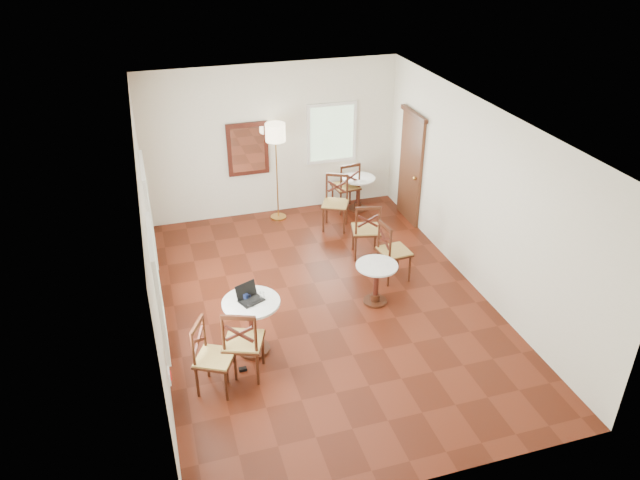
# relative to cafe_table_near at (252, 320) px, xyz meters

# --- Properties ---
(ground) EXTENTS (7.00, 7.00, 0.00)m
(ground) POSITION_rel_cafe_table_near_xyz_m (1.30, 0.78, -0.52)
(ground) COLOR #541C0E
(ground) RESTS_ON ground
(room_shell) EXTENTS (5.02, 7.02, 3.01)m
(room_shell) POSITION_rel_cafe_table_near_xyz_m (1.24, 1.05, 1.37)
(room_shell) COLOR white
(room_shell) RESTS_ON ground
(cafe_table_near) EXTENTS (0.79, 0.79, 0.84)m
(cafe_table_near) POSITION_rel_cafe_table_near_xyz_m (0.00, 0.00, 0.00)
(cafe_table_near) COLOR #3F1D0F
(cafe_table_near) RESTS_ON ground
(cafe_table_mid) EXTENTS (0.65, 0.65, 0.69)m
(cafe_table_mid) POSITION_rel_cafe_table_near_xyz_m (2.07, 0.61, -0.09)
(cafe_table_mid) COLOR #3F1D0F
(cafe_table_mid) RESTS_ON ground
(cafe_table_back) EXTENTS (0.67, 0.67, 0.71)m
(cafe_table_back) POSITION_rel_cafe_table_near_xyz_m (2.95, 3.84, -0.08)
(cafe_table_back) COLOR #3F1D0F
(cafe_table_back) RESTS_ON ground
(chair_near_a) EXTENTS (0.65, 0.65, 1.09)m
(chair_near_a) POSITION_rel_cafe_table_near_xyz_m (-0.21, -0.46, 0.03)
(chair_near_a) COLOR #3F1D0F
(chair_near_a) RESTS_ON ground
(chair_near_b) EXTENTS (0.63, 0.63, 1.02)m
(chair_near_b) POSITION_rel_cafe_table_near_xyz_m (-0.63, -0.60, -0.01)
(chair_near_b) COLOR #3F1D0F
(chair_near_b) RESTS_ON ground
(chair_mid_a) EXTENTS (0.59, 0.59, 1.06)m
(chair_mid_a) POSITION_rel_cafe_table_near_xyz_m (2.43, 2.01, 0.01)
(chair_mid_a) COLOR #3F1D0F
(chair_mid_a) RESTS_ON ground
(chair_mid_b) EXTENTS (0.53, 0.53, 1.05)m
(chair_mid_b) POSITION_rel_cafe_table_near_xyz_m (2.59, 1.19, 0.00)
(chair_mid_b) COLOR #3F1D0F
(chair_mid_b) RESTS_ON ground
(chair_back_a) EXTENTS (0.54, 0.54, 1.06)m
(chair_back_a) POSITION_rel_cafe_table_near_xyz_m (2.70, 3.88, 0.01)
(chair_back_a) COLOR #3F1D0F
(chair_back_a) RESTS_ON ground
(chair_back_b) EXTENTS (0.65, 0.65, 1.06)m
(chair_back_b) POSITION_rel_cafe_table_near_xyz_m (2.25, 3.21, 0.01)
(chair_back_b) COLOR #3F1D0F
(chair_back_b) RESTS_ON ground
(floor_lamp) EXTENTS (0.38, 0.38, 1.96)m
(floor_lamp) POSITION_rel_cafe_table_near_xyz_m (1.29, 3.93, 1.14)
(floor_lamp) COLOR #BF8C3F
(floor_lamp) RESTS_ON ground
(laptop) EXTENTS (0.39, 0.37, 0.22)m
(laptop) POSITION_rel_cafe_table_near_xyz_m (-0.01, 0.05, 0.37)
(laptop) COLOR black
(laptop) RESTS_ON cafe_table_near
(mouse) EXTENTS (0.12, 0.10, 0.04)m
(mouse) POSITION_rel_cafe_table_near_xyz_m (-0.02, -0.11, 0.34)
(mouse) COLOR black
(mouse) RESTS_ON cafe_table_near
(navy_mug) EXTENTS (0.10, 0.07, 0.08)m
(navy_mug) POSITION_rel_cafe_table_near_xyz_m (-0.05, 0.07, 0.36)
(navy_mug) COLOR #0F1633
(navy_mug) RESTS_ON cafe_table_near
(water_glass) EXTENTS (0.07, 0.07, 0.11)m
(water_glass) POSITION_rel_cafe_table_near_xyz_m (0.16, 0.00, 0.38)
(water_glass) COLOR white
(water_glass) RESTS_ON cafe_table_near
(power_adapter) EXTENTS (0.10, 0.06, 0.04)m
(power_adapter) POSITION_rel_cafe_table_near_xyz_m (-0.23, -0.38, -0.50)
(power_adapter) COLOR black
(power_adapter) RESTS_ON ground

